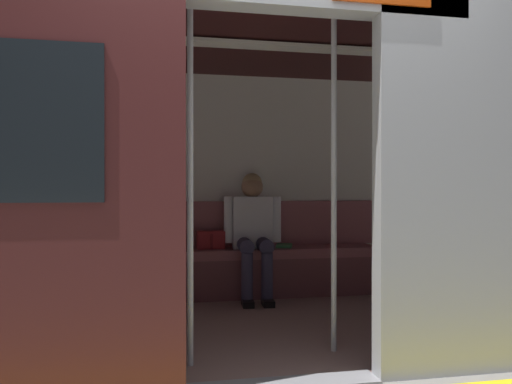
{
  "coord_description": "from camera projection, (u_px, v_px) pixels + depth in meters",
  "views": [
    {
      "loc": [
        0.71,
        2.71,
        1.04
      ],
      "look_at": [
        -0.12,
        -1.28,
        1.02
      ],
      "focal_mm": 37.1,
      "sensor_mm": 36.0,
      "label": 1
    }
  ],
  "objects": [
    {
      "name": "train_car",
      "position": [
        233.0,
        124.0,
        3.99
      ],
      "size": [
        6.4,
        2.79,
        2.31
      ],
      "color": "#ADAFB5",
      "rests_on": "ground_plane"
    },
    {
      "name": "bench_seat",
      "position": [
        223.0,
        261.0,
        5.03
      ],
      "size": [
        3.11,
        0.44,
        0.47
      ],
      "color": "#935156",
      "rests_on": "ground_plane"
    },
    {
      "name": "person_seated",
      "position": [
        253.0,
        226.0,
        5.03
      ],
      "size": [
        0.55,
        0.7,
        1.19
      ],
      "color": "silver",
      "rests_on": "ground_plane"
    },
    {
      "name": "handbag",
      "position": [
        211.0,
        240.0,
        5.06
      ],
      "size": [
        0.26,
        0.15,
        0.17
      ],
      "color": "maroon",
      "rests_on": "bench_seat"
    },
    {
      "name": "book",
      "position": [
        284.0,
        246.0,
        5.21
      ],
      "size": [
        0.21,
        0.26,
        0.03
      ],
      "primitive_type": "cube",
      "rotation": [
        0.0,
        0.0,
        -0.31
      ],
      "color": "#33723F",
      "rests_on": "bench_seat"
    },
    {
      "name": "grab_pole_door",
      "position": [
        190.0,
        182.0,
        3.09
      ],
      "size": [
        0.04,
        0.04,
        2.17
      ],
      "primitive_type": "cylinder",
      "color": "silver",
      "rests_on": "ground_plane"
    },
    {
      "name": "grab_pole_far",
      "position": [
        334.0,
        182.0,
        3.37
      ],
      "size": [
        0.04,
        0.04,
        2.17
      ],
      "primitive_type": "cylinder",
      "color": "silver",
      "rests_on": "ground_plane"
    }
  ]
}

